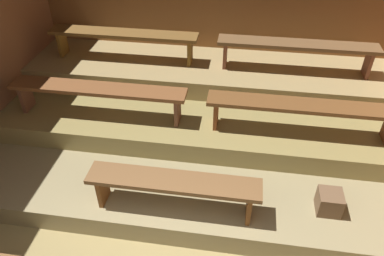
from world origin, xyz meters
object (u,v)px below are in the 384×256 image
at_px(bench_middle_right, 302,108).
at_px(bench_middle_left, 98,92).
at_px(bench_upper_left, 124,36).
at_px(wooden_crate_lower, 329,202).
at_px(bench_lower_center, 174,185).
at_px(bench_upper_right, 297,47).

bearing_deg(bench_middle_right, bench_middle_left, 180.00).
xyz_separation_m(bench_upper_left, wooden_crate_lower, (3.01, -2.25, -0.84)).
relative_size(bench_middle_left, bench_middle_right, 1.00).
bearing_deg(wooden_crate_lower, bench_lower_center, -172.41).
bearing_deg(bench_middle_right, bench_upper_right, 91.30).
distance_m(bench_upper_left, bench_upper_right, 2.68).
distance_m(bench_lower_center, wooden_crate_lower, 1.78).
bearing_deg(bench_middle_left, bench_upper_left, 88.70).
relative_size(bench_upper_right, wooden_crate_lower, 8.86).
relative_size(bench_middle_left, bench_upper_left, 1.03).
relative_size(bench_middle_right, bench_upper_left, 1.03).
bearing_deg(bench_lower_center, bench_middle_left, 135.22).
bearing_deg(bench_lower_center, bench_upper_left, 117.00).
xyz_separation_m(bench_middle_right, bench_upper_right, (-0.03, 1.20, 0.29)).
xyz_separation_m(bench_lower_center, wooden_crate_lower, (1.75, 0.23, -0.24)).
bearing_deg(bench_middle_right, bench_upper_left, 156.06).
height_order(bench_upper_left, bench_upper_right, same).
distance_m(bench_lower_center, bench_upper_left, 2.85).
relative_size(bench_lower_center, bench_middle_right, 0.79).
bearing_deg(bench_upper_left, bench_lower_center, -63.00).
bearing_deg(bench_upper_right, bench_lower_center, -119.63).
xyz_separation_m(bench_middle_left, bench_upper_right, (2.71, 1.20, 0.29)).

